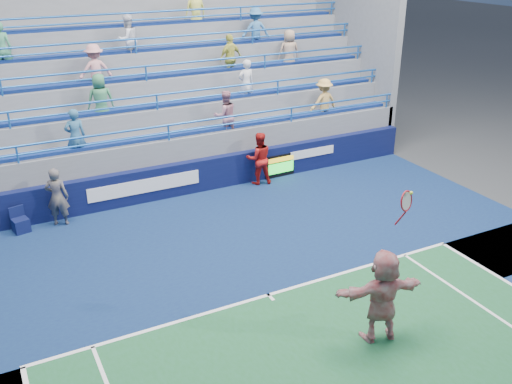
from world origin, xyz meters
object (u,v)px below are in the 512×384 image
judge_chair (21,224)px  ball_girl (259,158)px  tennis_player (382,296)px  line_judge (57,197)px  serve_speed_board (280,165)px

judge_chair → ball_girl: (7.72, 0.09, 0.67)m
tennis_player → line_judge: 9.83m
tennis_player → judge_chair: bearing=125.6°
judge_chair → line_judge: bearing=-1.6°
judge_chair → tennis_player: size_ratio=0.23×
tennis_player → ball_girl: tennis_player is taller
tennis_player → ball_girl: size_ratio=1.81×
serve_speed_board → judge_chair: serve_speed_board is taller
judge_chair → tennis_player: bearing=-54.4°
tennis_player → serve_speed_board: bearing=73.7°
tennis_player → ball_girl: 8.74m
line_judge → ball_girl: (6.63, 0.12, 0.03)m
serve_speed_board → tennis_player: size_ratio=0.37×
serve_speed_board → ball_girl: (-0.95, -0.21, 0.49)m
judge_chair → tennis_player: tennis_player is taller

